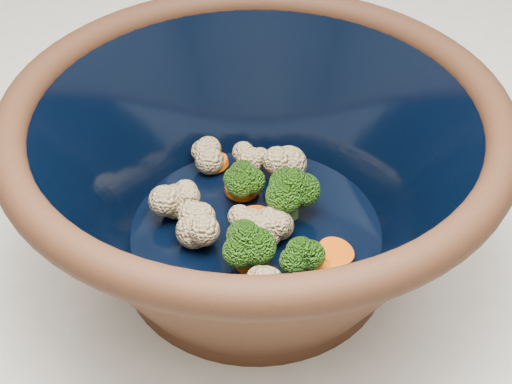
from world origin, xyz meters
The scene contains 2 objects.
mixing_bowl centered at (-0.08, 0.05, 1.00)m, with size 0.48×0.48×0.17m.
vegetable_pile centered at (-0.08, 0.05, 0.96)m, with size 0.17×0.20×0.05m.
Camera 1 is at (-0.04, -0.40, 1.38)m, focal length 50.00 mm.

